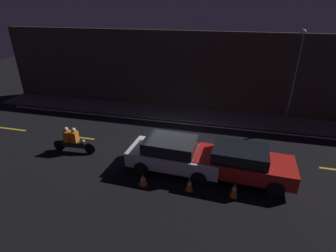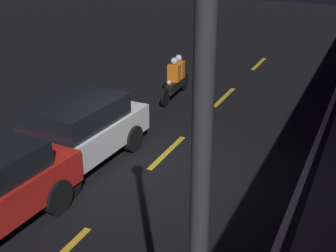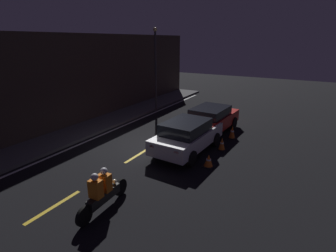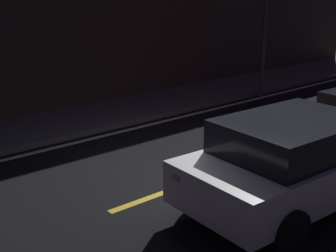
# 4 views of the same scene
# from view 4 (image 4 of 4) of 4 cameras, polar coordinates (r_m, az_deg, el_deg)

# --- Properties ---
(ground_plane) EXTENTS (56.00, 56.00, 0.00)m
(ground_plane) POSITION_cam_4_polar(r_m,az_deg,el_deg) (8.73, 3.97, -6.50)
(ground_plane) COLOR black
(raised_curb) EXTENTS (28.00, 2.20, 0.14)m
(raised_curb) POSITION_cam_4_polar(r_m,az_deg,el_deg) (12.25, -11.16, 0.68)
(raised_curb) COLOR #4C4C4F
(raised_curb) RESTS_ON ground
(building_front) EXTENTS (28.00, 0.30, 5.34)m
(building_front) POSITION_cam_4_polar(r_m,az_deg,el_deg) (12.88, -14.64, 13.07)
(building_front) COLOR #382D28
(building_front) RESTS_ON ground
(lane_dash_c) EXTENTS (2.00, 0.14, 0.01)m
(lane_dash_c) POSITION_cam_4_polar(r_m,az_deg,el_deg) (8.13, -1.18, -8.34)
(lane_dash_c) COLOR gold
(lane_dash_c) RESTS_ON ground
(lane_dash_d) EXTENTS (2.00, 0.14, 0.01)m
(lane_dash_d) POSITION_cam_4_polar(r_m,az_deg,el_deg) (11.29, 16.92, -1.56)
(lane_dash_d) COLOR gold
(lane_dash_d) RESTS_ON ground
(lane_solid_kerb) EXTENTS (25.20, 0.14, 0.01)m
(lane_solid_kerb) POSITION_cam_4_polar(r_m,az_deg,el_deg) (11.15, -7.76, -1.17)
(lane_solid_kerb) COLOR silver
(lane_solid_kerb) RESTS_ON ground
(sedan_white) EXTENTS (4.17, 2.08, 1.51)m
(sedan_white) POSITION_cam_4_polar(r_m,az_deg,el_deg) (7.72, 15.45, -3.99)
(sedan_white) COLOR silver
(sedan_white) RESTS_ON ground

